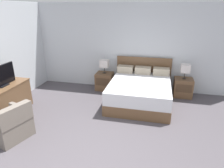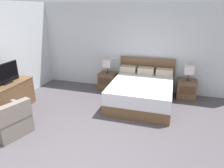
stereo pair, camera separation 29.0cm
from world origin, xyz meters
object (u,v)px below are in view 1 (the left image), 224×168
(nightstand_left, at_px, (105,81))
(dresser, at_px, (6,100))
(bed, at_px, (140,91))
(tv, at_px, (1,76))
(armchair_by_window, at_px, (10,125))
(table_lamp_right, at_px, (185,69))
(table_lamp_left, at_px, (104,64))
(nightstand_right, at_px, (183,87))

(nightstand_left, bearing_deg, dresser, -132.44)
(bed, height_order, tv, tv)
(bed, distance_m, armchair_by_window, 3.27)
(table_lamp_right, bearing_deg, table_lamp_left, 180.00)
(bed, xyz_separation_m, nightstand_left, (-1.20, 0.68, -0.06))
(dresser, height_order, tv, tv)
(bed, relative_size, table_lamp_left, 4.60)
(tv, bearing_deg, dresser, -105.68)
(table_lamp_left, bearing_deg, nightstand_right, -0.03)
(nightstand_left, relative_size, table_lamp_left, 1.27)
(bed, bearing_deg, armchair_by_window, -136.26)
(nightstand_left, bearing_deg, table_lamp_left, 90.00)
(bed, height_order, dresser, bed)
(nightstand_right, xyz_separation_m, table_lamp_left, (-2.41, 0.00, 0.58))
(dresser, relative_size, tv, 1.54)
(dresser, distance_m, armchair_by_window, 1.14)
(nightstand_right, distance_m, armchair_by_window, 4.62)
(table_lamp_left, xyz_separation_m, table_lamp_right, (2.41, 0.00, 0.00))
(nightstand_right, distance_m, tv, 4.87)
(nightstand_left, distance_m, dresser, 2.86)
(table_lamp_right, bearing_deg, nightstand_left, -179.97)
(nightstand_left, distance_m, nightstand_right, 2.41)
(bed, xyz_separation_m, nightstand_right, (1.20, 0.68, -0.06))
(nightstand_left, xyz_separation_m, armchair_by_window, (-1.16, -2.94, 0.01))
(dresser, relative_size, armchair_by_window, 1.53)
(nightstand_left, distance_m, armchair_by_window, 3.16)
(bed, bearing_deg, nightstand_left, 150.42)
(bed, relative_size, nightstand_right, 3.61)
(table_lamp_left, xyz_separation_m, armchair_by_window, (-1.16, -2.94, -0.57))
(bed, distance_m, table_lamp_left, 1.48)
(nightstand_left, height_order, table_lamp_left, table_lamp_left)
(nightstand_left, distance_m, table_lamp_left, 0.58)
(table_lamp_left, distance_m, dresser, 2.90)
(bed, relative_size, nightstand_left, 3.61)
(dresser, bearing_deg, nightstand_left, 47.56)
(nightstand_right, height_order, table_lamp_right, table_lamp_right)
(tv, bearing_deg, table_lamp_left, 47.50)
(nightstand_right, bearing_deg, table_lamp_left, 179.97)
(bed, height_order, nightstand_left, bed)
(nightstand_left, height_order, armchair_by_window, armchair_by_window)
(nightstand_left, xyz_separation_m, tv, (-1.93, -2.10, 0.71))
(nightstand_left, xyz_separation_m, nightstand_right, (2.41, 0.00, 0.00))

